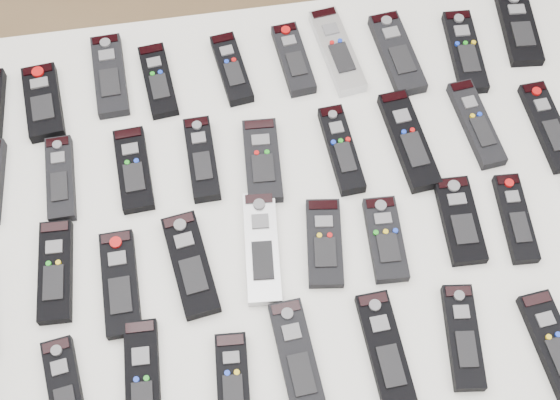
{
  "coord_description": "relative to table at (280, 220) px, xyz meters",
  "views": [
    {
      "loc": [
        -0.08,
        -0.65,
        1.96
      ],
      "look_at": [
        0.02,
        -0.05,
        0.8
      ],
      "focal_mm": 50.0,
      "sensor_mm": 36.0,
      "label": 1
    }
  ],
  "objects": [
    {
      "name": "ground",
      "position": [
        -0.02,
        0.05,
        -0.72
      ],
      "size": [
        4.0,
        4.0,
        0.0
      ],
      "primitive_type": "plane",
      "color": "olive",
      "rests_on": "ground"
    },
    {
      "name": "table",
      "position": [
        0.0,
        0.0,
        0.0
      ],
      "size": [
        1.25,
        0.88,
        0.78
      ],
      "color": "white",
      "rests_on": "ground"
    },
    {
      "name": "remote_1",
      "position": [
        -0.39,
        0.27,
        0.07
      ],
      "size": [
        0.07,
        0.16,
        0.02
      ],
      "primitive_type": "cube",
      "rotation": [
        0.0,
        0.0,
        0.09
      ],
      "color": "black",
      "rests_on": "table"
    },
    {
      "name": "remote_2",
      "position": [
        -0.27,
        0.31,
        0.07
      ],
      "size": [
        0.06,
        0.18,
        0.02
      ],
      "primitive_type": "cube",
      "rotation": [
        0.0,
        0.0,
        0.04
      ],
      "color": "black",
      "rests_on": "table"
    },
    {
      "name": "remote_3",
      "position": [
        -0.18,
        0.29,
        0.07
      ],
      "size": [
        0.06,
        0.16,
        0.02
      ],
      "primitive_type": "cube",
      "rotation": [
        0.0,
        0.0,
        0.1
      ],
      "color": "black",
      "rests_on": "table"
    },
    {
      "name": "remote_4",
      "position": [
        -0.05,
        0.29,
        0.07
      ],
      "size": [
        0.06,
        0.16,
        0.02
      ],
      "primitive_type": "cube",
      "rotation": [
        0.0,
        0.0,
        0.13
      ],
      "color": "black",
      "rests_on": "table"
    },
    {
      "name": "remote_5",
      "position": [
        0.07,
        0.29,
        0.07
      ],
      "size": [
        0.06,
        0.16,
        0.02
      ],
      "primitive_type": "cube",
      "rotation": [
        0.0,
        0.0,
        0.09
      ],
      "color": "black",
      "rests_on": "table"
    },
    {
      "name": "remote_6",
      "position": [
        0.16,
        0.3,
        0.07
      ],
      "size": [
        0.08,
        0.2,
        0.02
      ],
      "primitive_type": "cube",
      "rotation": [
        0.0,
        0.0,
        0.13
      ],
      "color": "#B7B7BC",
      "rests_on": "table"
    },
    {
      "name": "remote_7",
      "position": [
        0.27,
        0.28,
        0.07
      ],
      "size": [
        0.07,
        0.19,
        0.02
      ],
      "primitive_type": "cube",
      "rotation": [
        0.0,
        0.0,
        0.1
      ],
      "color": "black",
      "rests_on": "table"
    },
    {
      "name": "remote_8",
      "position": [
        0.39,
        0.26,
        0.07
      ],
      "size": [
        0.06,
        0.19,
        0.02
      ],
      "primitive_type": "cube",
      "rotation": [
        0.0,
        0.0,
        -0.06
      ],
      "color": "black",
      "rests_on": "table"
    },
    {
      "name": "remote_9",
      "position": [
        0.51,
        0.3,
        0.07
      ],
      "size": [
        0.08,
        0.17,
        0.02
      ],
      "primitive_type": "cube",
      "rotation": [
        0.0,
        0.0,
        -0.09
      ],
      "color": "black",
      "rests_on": "table"
    },
    {
      "name": "remote_11",
      "position": [
        -0.37,
        0.1,
        0.07
      ],
      "size": [
        0.05,
        0.16,
        0.02
      ],
      "primitive_type": "cube",
      "rotation": [
        0.0,
        0.0,
        0.01
      ],
      "color": "black",
      "rests_on": "table"
    },
    {
      "name": "remote_12",
      "position": [
        -0.24,
        0.1,
        0.07
      ],
      "size": [
        0.06,
        0.16,
        0.02
      ],
      "primitive_type": "cube",
      "rotation": [
        0.0,
        0.0,
        0.05
      ],
      "color": "black",
      "rests_on": "table"
    },
    {
      "name": "remote_13",
      "position": [
        -0.12,
        0.1,
        0.07
      ],
      "size": [
        0.05,
        0.16,
        0.02
      ],
      "primitive_type": "cube",
      "rotation": [
        0.0,
        0.0,
        0.02
      ],
      "color": "black",
      "rests_on": "table"
    },
    {
      "name": "remote_14",
      "position": [
        -0.02,
        0.09,
        0.07
      ],
      "size": [
        0.07,
        0.16,
        0.02
      ],
      "primitive_type": "cube",
      "rotation": [
        0.0,
        0.0,
        -0.06
      ],
      "color": "black",
      "rests_on": "table"
    },
    {
      "name": "remote_15",
      "position": [
        0.12,
        0.09,
        0.07
      ],
      "size": [
        0.05,
        0.17,
        0.02
      ],
      "primitive_type": "cube",
      "rotation": [
        0.0,
        0.0,
        0.06
      ],
      "color": "black",
      "rests_on": "table"
    },
    {
      "name": "remote_16",
      "position": [
        0.24,
        0.09,
        0.07
      ],
      "size": [
        0.07,
        0.2,
        0.02
      ],
      "primitive_type": "cube",
      "rotation": [
        0.0,
        0.0,
        0.1
      ],
      "color": "black",
      "rests_on": "table"
    },
    {
      "name": "remote_17",
      "position": [
        0.37,
        0.1,
        0.07
      ],
      "size": [
        0.06,
        0.18,
        0.02
      ],
      "primitive_type": "cube",
      "rotation": [
        0.0,
        0.0,
        0.1
      ],
      "color": "black",
      "rests_on": "table"
    },
    {
      "name": "remote_18",
      "position": [
        0.5,
        0.08,
        0.07
      ],
      "size": [
        0.06,
        0.19,
        0.02
      ],
      "primitive_type": "cube",
      "rotation": [
        0.0,
        0.0,
        0.06
      ],
      "color": "black",
      "rests_on": "table"
    },
    {
      "name": "remote_20",
      "position": [
        -0.38,
        -0.07,
        0.07
      ],
      "size": [
        0.06,
        0.18,
        0.02
      ],
      "primitive_type": "cube",
      "rotation": [
        0.0,
        0.0,
        -0.04
      ],
      "color": "black",
      "rests_on": "table"
    },
    {
      "name": "remote_21",
      "position": [
        -0.28,
        -0.11,
        0.07
      ],
      "size": [
        0.06,
        0.18,
        0.02
      ],
      "primitive_type": "cube",
      "rotation": [
        0.0,
        0.0,
        0.02
      ],
      "color": "black",
      "rests_on": "table"
    },
    {
      "name": "remote_22",
      "position": [
        -0.16,
        -0.09,
        0.07
      ],
      "size": [
        0.08,
        0.18,
        0.02
      ],
      "primitive_type": "cube",
      "rotation": [
        0.0,
        0.0,
        0.14
      ],
      "color": "black",
      "rests_on": "table"
    },
    {
      "name": "remote_23",
      "position": [
        -0.04,
        -0.08,
        0.07
      ],
      "size": [
        0.07,
        0.2,
        0.02
      ],
      "primitive_type": "cube",
      "rotation": [
        0.0,
        0.0,
        -0.09
      ],
      "color": "#B7B7BC",
      "rests_on": "table"
    },
    {
      "name": "remote_24",
      "position": [
        0.06,
        -0.09,
        0.07
      ],
      "size": [
        0.08,
        0.16,
        0.02
      ],
      "primitive_type": "cube",
      "rotation": [
        0.0,
        0.0,
        -0.14
      ],
      "color": "black",
      "rests_on": "table"
    },
    {
      "name": "remote_25",
      "position": [
        0.16,
        -0.09,
        0.07
      ],
      "size": [
        0.06,
        0.15,
        0.02
      ],
      "primitive_type": "cube",
      "rotation": [
        0.0,
        0.0,
        -0.05
      ],
      "color": "black",
      "rests_on": "table"
    },
    {
      "name": "remote_26",
      "position": [
        0.29,
        -0.08,
        0.07
      ],
      "size": [
        0.06,
        0.16,
        0.02
      ],
      "primitive_type": "cube",
      "rotation": [
        0.0,
        0.0,
        -0.04
      ],
      "color": "black",
      "rests_on": "table"
    },
    {
      "name": "remote_27",
      "position": [
        0.39,
        -0.09,
        0.07
      ],
      "size": [
        0.05,
        0.16,
        0.02
      ],
      "primitive_type": "cube",
      "rotation": [
        0.0,
        0.0,
        -0.06
      ],
      "color": "black",
      "rests_on": "table"
    },
    {
      "name": "remote_30",
      "position": [
        -0.37,
        -0.27,
        0.07
      ],
      "size": [
        0.07,
        0.17,
        0.02
      ],
      "primitive_type": "cube",
      "rotation": [
        0.0,
        0.0,
        0.14
      ],
      "color": "black",
      "rests_on": "table"
    },
    {
      "name": "remote_31",
      "position": [
        -0.25,
        -0.28,
        0.07
      ],
      "size": [
        0.06,
        0.21,
        0.02
      ],
      "primitive_type": "cube",
      "rotation": [
        0.0,
        0.0,
        -0.04
      ],
      "color": "black",
      "rests_on": "table"
    },
    {
      "name": "remote_32",
      "position": [
        -0.12,
        -0.29,
        0.07
      ],
      "size": [
        0.06,
        0.14,
        0.02
      ],
      "primitive_type": "cube",
      "rotation": [
        0.0,
        0.0,
        -0.07
      ],
      "color": "black",
      "rests_on": "table"
    },
    {
      "name": "remote_33",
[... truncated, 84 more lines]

